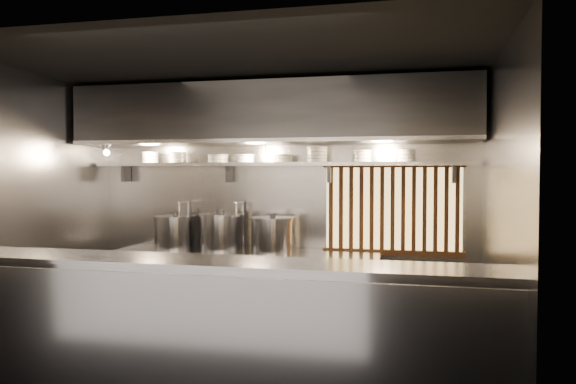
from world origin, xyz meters
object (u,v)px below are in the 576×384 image
at_px(heat_lamp, 105,148).
at_px(stock_pot_left, 175,232).
at_px(pendant_bulb, 266,157).
at_px(stock_pot_right, 273,234).
at_px(stock_pot_mid, 222,231).

relative_size(heat_lamp, stock_pot_left, 0.53).
xyz_separation_m(heat_lamp, stock_pot_left, (0.72, 0.29, -0.97)).
xyz_separation_m(heat_lamp, pendant_bulb, (1.80, 0.35, -0.11)).
bearing_deg(heat_lamp, stock_pot_right, 8.22).
xyz_separation_m(pendant_bulb, stock_pot_mid, (-0.51, -0.04, -0.85)).
distance_m(heat_lamp, stock_pot_left, 1.24).
relative_size(heat_lamp, pendant_bulb, 1.87).
bearing_deg(stock_pot_mid, stock_pot_left, -178.26).
bearing_deg(pendant_bulb, stock_pot_left, -177.05).
relative_size(stock_pot_left, stock_pot_right, 0.99).
bearing_deg(stock_pot_mid, heat_lamp, -166.38).
xyz_separation_m(pendant_bulb, stock_pot_left, (-1.08, -0.06, -0.87)).
distance_m(heat_lamp, pendant_bulb, 1.83).
relative_size(pendant_bulb, stock_pot_mid, 0.27).
distance_m(pendant_bulb, stock_pot_left, 1.39).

